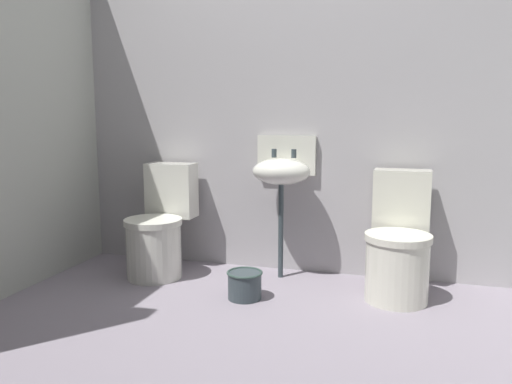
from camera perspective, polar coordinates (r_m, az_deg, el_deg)
The scene contains 6 objects.
ground_plane at distance 2.78m, azimuth -1.61°, elevation -16.10°, with size 3.52×2.58×0.08m, color gray.
wall_back at distance 3.63m, azimuth 3.83°, elevation 10.07°, with size 3.52×0.10×2.43m, color #ABA7A9.
toilet_left at distance 3.63m, azimuth -10.99°, elevation -4.29°, with size 0.40×0.59×0.78m.
toilet_right at distance 3.25m, azimuth 15.97°, elevation -5.99°, with size 0.42×0.61×0.78m.
sink at distance 3.44m, azimuth 3.07°, elevation 2.48°, with size 0.42×0.35×0.99m.
bucket at distance 3.15m, azimuth -1.30°, elevation -10.50°, with size 0.22×0.22×0.17m.
Camera 1 is at (0.77, -2.41, 1.13)m, focal length 34.99 mm.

